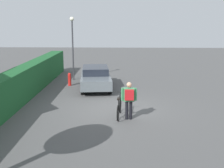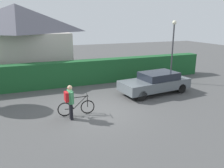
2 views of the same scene
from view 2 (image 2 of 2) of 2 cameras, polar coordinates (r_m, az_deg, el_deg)
The scene contains 8 objects.
ground_plane at distance 10.91m, azimuth -3.78°, elevation -6.90°, with size 60.00×60.00×0.00m, color #4D4D4D.
hedge_row at distance 15.25m, azimuth -9.55°, elevation 2.77°, with size 19.66×0.90×1.63m, color #1C5429.
house_distant at distance 19.14m, azimuth -22.79°, elevation 10.40°, with size 7.69×6.12×5.44m.
parked_car_near at distance 13.57m, azimuth 11.02°, elevation 0.44°, with size 4.40×2.17×1.26m.
bicycle at distance 10.47m, azimuth -9.07°, elevation -5.86°, with size 1.70×0.50×0.95m.
person_rider at distance 9.84m, azimuth -10.74°, elevation -3.85°, with size 0.36×0.64×1.57m.
street_lamp at distance 15.91m, azimuth 15.28°, elevation 10.00°, with size 0.28×0.28×4.23m.
fire_hydrant at distance 15.28m, azimuth 9.30°, elevation 1.26°, with size 0.20×0.20×0.81m.
Camera 2 is at (-3.00, -9.60, 4.22)m, focal length 35.84 mm.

